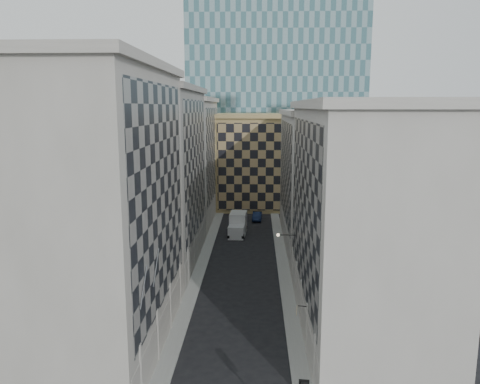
# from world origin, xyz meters

# --- Properties ---
(sidewalk_west) EXTENTS (1.50, 100.00, 0.15)m
(sidewalk_west) POSITION_xyz_m (-5.25, 30.00, 0.07)
(sidewalk_west) COLOR gray
(sidewalk_west) RESTS_ON ground
(sidewalk_east) EXTENTS (1.50, 100.00, 0.15)m
(sidewalk_east) POSITION_xyz_m (5.25, 30.00, 0.07)
(sidewalk_east) COLOR gray
(sidewalk_east) RESTS_ON ground
(bldg_left_a) EXTENTS (10.80, 22.80, 23.70)m
(bldg_left_a) POSITION_xyz_m (-10.88, 11.00, 11.82)
(bldg_left_a) COLOR #A09C90
(bldg_left_a) RESTS_ON ground
(bldg_left_b) EXTENTS (10.80, 22.80, 22.70)m
(bldg_left_b) POSITION_xyz_m (-10.88, 33.00, 11.32)
(bldg_left_b) COLOR gray
(bldg_left_b) RESTS_ON ground
(bldg_left_c) EXTENTS (10.80, 22.80, 21.70)m
(bldg_left_c) POSITION_xyz_m (-10.88, 55.00, 10.83)
(bldg_left_c) COLOR #A09C90
(bldg_left_c) RESTS_ON ground
(bldg_right_a) EXTENTS (10.80, 26.80, 20.70)m
(bldg_right_a) POSITION_xyz_m (10.88, 15.00, 10.32)
(bldg_right_a) COLOR #B0ABA1
(bldg_right_a) RESTS_ON ground
(bldg_right_b) EXTENTS (10.80, 28.80, 19.70)m
(bldg_right_b) POSITION_xyz_m (10.89, 42.00, 9.85)
(bldg_right_b) COLOR #B0ABA1
(bldg_right_b) RESTS_ON ground
(tan_block) EXTENTS (16.80, 14.80, 18.80)m
(tan_block) POSITION_xyz_m (2.00, 67.90, 9.44)
(tan_block) COLOR tan
(tan_block) RESTS_ON ground
(church_tower) EXTENTS (7.20, 7.20, 51.50)m
(church_tower) POSITION_xyz_m (0.00, 82.00, 26.95)
(church_tower) COLOR #2B2522
(church_tower) RESTS_ON ground
(flagpoles_left) EXTENTS (0.10, 6.33, 2.33)m
(flagpoles_left) POSITION_xyz_m (-5.90, 6.00, 8.00)
(flagpoles_left) COLOR gray
(flagpoles_left) RESTS_ON ground
(bracket_lamp) EXTENTS (1.98, 0.36, 0.36)m
(bracket_lamp) POSITION_xyz_m (4.38, 24.00, 6.20)
(bracket_lamp) COLOR black
(bracket_lamp) RESTS_ON ground
(box_truck) EXTENTS (2.92, 6.38, 3.42)m
(box_truck) POSITION_xyz_m (-1.18, 46.31, 1.49)
(box_truck) COLOR silver
(box_truck) RESTS_ON ground
(dark_car) EXTENTS (1.86, 4.64, 1.50)m
(dark_car) POSITION_xyz_m (1.92, 55.87, 0.75)
(dark_car) COLOR #0E1934
(dark_car) RESTS_ON ground
(shop_sign) EXTENTS (0.92, 0.65, 0.72)m
(shop_sign) POSITION_xyz_m (5.18, 9.84, 3.84)
(shop_sign) COLOR black
(shop_sign) RESTS_ON ground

